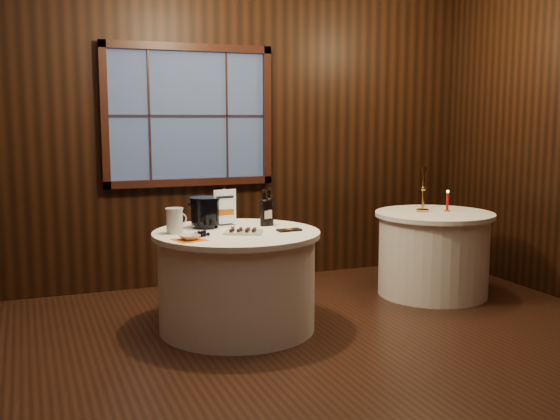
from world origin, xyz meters
name	(u,v)px	position (x,y,z in m)	size (l,w,h in m)	color
ground	(285,375)	(0.00, 0.00, 0.00)	(6.00, 6.00, 0.00)	black
back_wall	(188,127)	(0.00, 2.48, 1.54)	(6.00, 0.10, 3.00)	black
main_table	(237,280)	(0.00, 1.00, 0.39)	(1.28, 1.28, 0.77)	white
side_table	(433,253)	(2.00, 1.30, 0.39)	(1.08, 1.08, 0.77)	white
sign_stand	(225,214)	(-0.02, 1.23, 0.88)	(0.19, 0.12, 0.31)	silver
port_bottle_left	(264,210)	(0.28, 1.16, 0.90)	(0.07, 0.08, 0.29)	black
port_bottle_right	(269,209)	(0.33, 1.16, 0.90)	(0.07, 0.09, 0.30)	black
ice_bucket	(205,212)	(-0.18, 1.24, 0.90)	(0.24, 0.24, 0.24)	black
chocolate_plate	(243,231)	(0.02, 0.89, 0.79)	(0.33, 0.29, 0.04)	silver
chocolate_box	(289,230)	(0.38, 0.86, 0.78)	(0.18, 0.09, 0.02)	black
grape_bunch	(203,234)	(-0.30, 0.87, 0.79)	(0.18, 0.08, 0.04)	black
glass_pitcher	(175,220)	(-0.46, 1.08, 0.87)	(0.18, 0.13, 0.19)	silver
orange_napkin	(189,240)	(-0.42, 0.77, 0.77)	(0.20, 0.20, 0.00)	orange
cracker_bowl	(189,237)	(-0.42, 0.77, 0.79)	(0.14, 0.14, 0.04)	silver
brass_candlestick	(423,195)	(1.93, 1.39, 0.92)	(0.12, 0.12, 0.41)	#B98839
red_candle	(447,203)	(2.13, 1.30, 0.85)	(0.05, 0.05, 0.20)	#B98839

